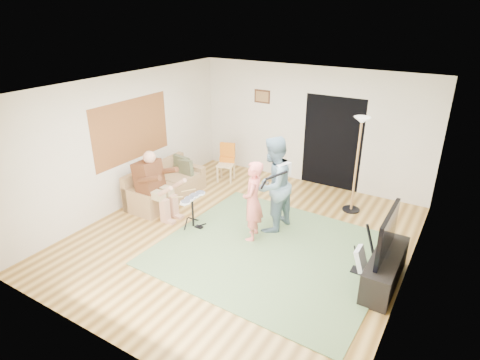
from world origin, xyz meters
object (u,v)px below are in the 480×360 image
at_px(drum_kit, 193,213).
at_px(tv_cabinet, 385,269).
at_px(sofa, 164,188).
at_px(guitarist, 273,185).
at_px(television, 387,234).
at_px(guitar_spare, 361,259).
at_px(dining_chair, 227,168).
at_px(torchiere_lamp, 358,148).
at_px(singer, 253,201).

distance_m(drum_kit, tv_cabinet, 3.50).
distance_m(sofa, guitarist, 2.66).
height_order(drum_kit, television, television).
height_order(guitarist, guitar_spare, guitarist).
bearing_deg(dining_chair, television, -44.04).
xyz_separation_m(sofa, tv_cabinet, (4.78, -0.51, 0.00)).
relative_size(dining_chair, television, 0.84).
height_order(drum_kit, torchiere_lamp, torchiere_lamp).
distance_m(drum_kit, television, 3.50).
bearing_deg(drum_kit, sofa, 153.13).
distance_m(torchiere_lamp, tv_cabinet, 2.61).
bearing_deg(torchiere_lamp, guitar_spare, -69.47).
bearing_deg(television, singer, 177.60).
height_order(sofa, guitar_spare, guitar_spare).
bearing_deg(tv_cabinet, drum_kit, -177.78).
xyz_separation_m(drum_kit, torchiere_lamp, (2.37, 2.22, 1.06)).
height_order(singer, torchiere_lamp, torchiere_lamp).
relative_size(guitar_spare, dining_chair, 0.98).
relative_size(guitar_spare, torchiere_lamp, 0.45).
xyz_separation_m(dining_chair, tv_cabinet, (4.17, -2.07, -0.07)).
distance_m(singer, guitar_spare, 2.02).
bearing_deg(singer, drum_kit, -96.96).
bearing_deg(torchiere_lamp, singer, -121.37).
bearing_deg(dining_chair, guitar_spare, -45.10).
bearing_deg(guitarist, torchiere_lamp, 151.60).
bearing_deg(dining_chair, singer, -64.49).
bearing_deg(drum_kit, guitarist, 29.04).
bearing_deg(sofa, drum_kit, -26.87).
xyz_separation_m(guitarist, television, (2.15, -0.58, -0.05)).
bearing_deg(guitar_spare, singer, 179.38).
distance_m(singer, torchiere_lamp, 2.40).
distance_m(guitar_spare, dining_chair, 4.29).
relative_size(singer, torchiere_lamp, 0.75).
bearing_deg(sofa, dining_chair, 68.44).
xyz_separation_m(sofa, television, (4.73, -0.51, 0.60)).
relative_size(guitarist, tv_cabinet, 1.28).
relative_size(drum_kit, torchiere_lamp, 0.33).
relative_size(singer, dining_chair, 1.65).
relative_size(torchiere_lamp, dining_chair, 2.19).
distance_m(singer, television, 2.29).
height_order(guitar_spare, dining_chair, dining_chair).
xyz_separation_m(drum_kit, guitar_spare, (3.12, 0.21, -0.03)).
xyz_separation_m(tv_cabinet, television, (-0.05, 0.00, 0.60)).
bearing_deg(torchiere_lamp, dining_chair, -179.73).
relative_size(sofa, dining_chair, 2.07).
bearing_deg(drum_kit, torchiere_lamp, 43.05).
xyz_separation_m(sofa, guitar_spare, (4.41, -0.44, 0.00)).
distance_m(singer, dining_chair, 2.72).
bearing_deg(guitar_spare, sofa, 174.30).
relative_size(drum_kit, television, 0.61).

